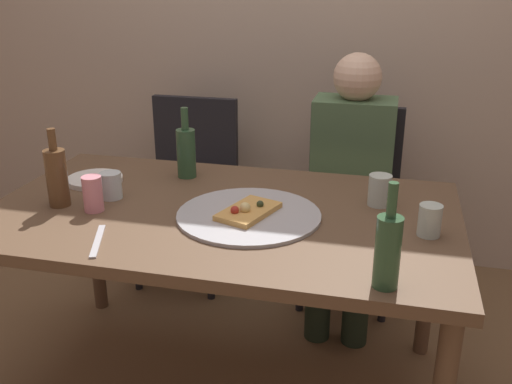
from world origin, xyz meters
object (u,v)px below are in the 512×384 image
(pizza_tray, at_px, (249,215))
(wine_bottle, at_px, (186,151))
(dining_table, at_px, (222,229))
(beer_bottle, at_px, (388,249))
(wine_glass, at_px, (430,220))
(plate_stack, at_px, (95,179))
(guest_in_sweater, at_px, (350,176))
(soda_can, at_px, (93,194))
(pizza_slice_last, at_px, (248,211))
(chair_right, at_px, (351,191))
(water_bottle, at_px, (57,176))
(tumbler_far, at_px, (111,185))
(table_knife, at_px, (98,241))
(chair_left, at_px, (189,178))
(tumbler_near, at_px, (380,190))

(pizza_tray, bearing_deg, wine_bottle, 135.71)
(dining_table, distance_m, wine_bottle, 0.41)
(beer_bottle, relative_size, wine_glass, 2.87)
(plate_stack, relative_size, guest_in_sweater, 0.18)
(soda_can, bearing_deg, pizza_slice_last, 7.40)
(dining_table, relative_size, pizza_slice_last, 6.35)
(dining_table, height_order, soda_can, soda_can)
(pizza_slice_last, relative_size, chair_right, 0.28)
(water_bottle, bearing_deg, tumbler_far, 36.16)
(soda_can, bearing_deg, table_knife, -59.59)
(beer_bottle, distance_m, plate_stack, 1.24)
(dining_table, height_order, pizza_tray, pizza_tray)
(dining_table, bearing_deg, tumbler_far, 178.34)
(pizza_tray, bearing_deg, dining_table, 161.82)
(wine_bottle, relative_size, chair_left, 0.31)
(pizza_slice_last, relative_size, plate_stack, 1.19)
(wine_glass, distance_m, chair_right, 0.99)
(guest_in_sweater, bearing_deg, soda_can, 46.11)
(beer_bottle, bearing_deg, pizza_tray, 142.25)
(table_knife, height_order, chair_right, chair_right)
(chair_left, bearing_deg, tumbler_far, 91.83)
(plate_stack, bearing_deg, pizza_slice_last, -16.14)
(wine_bottle, distance_m, guest_in_sweater, 0.76)
(chair_left, bearing_deg, water_bottle, 83.13)
(table_knife, distance_m, chair_right, 1.38)
(soda_can, bearing_deg, beer_bottle, -15.86)
(tumbler_near, xyz_separation_m, soda_can, (-0.93, -0.28, 0.01))
(pizza_slice_last, bearing_deg, table_knife, -144.11)
(pizza_tray, relative_size, chair_right, 0.53)
(beer_bottle, distance_m, table_knife, 0.85)
(water_bottle, height_order, wine_glass, water_bottle)
(pizza_slice_last, distance_m, guest_in_sweater, 0.81)
(wine_glass, bearing_deg, beer_bottle, -109.10)
(pizza_tray, relative_size, table_knife, 2.17)
(wine_glass, height_order, guest_in_sweater, guest_in_sweater)
(table_knife, bearing_deg, tumbler_near, -78.82)
(table_knife, xyz_separation_m, guest_in_sweater, (0.66, 1.04, -0.10))
(pizza_slice_last, relative_size, beer_bottle, 0.88)
(dining_table, distance_m, pizza_tray, 0.14)
(beer_bottle, bearing_deg, wine_bottle, 139.31)
(wine_bottle, bearing_deg, soda_can, -115.00)
(water_bottle, xyz_separation_m, tumbler_near, (1.07, 0.26, -0.05))
(wine_bottle, bearing_deg, pizza_slice_last, -44.92)
(soda_can, bearing_deg, wine_glass, 3.56)
(soda_can, relative_size, chair_right, 0.14)
(pizza_slice_last, relative_size, tumbler_far, 2.63)
(guest_in_sweater, bearing_deg, dining_table, 62.22)
(wine_bottle, height_order, tumbler_far, wine_bottle)
(soda_can, bearing_deg, dining_table, 14.65)
(beer_bottle, bearing_deg, water_bottle, 165.25)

